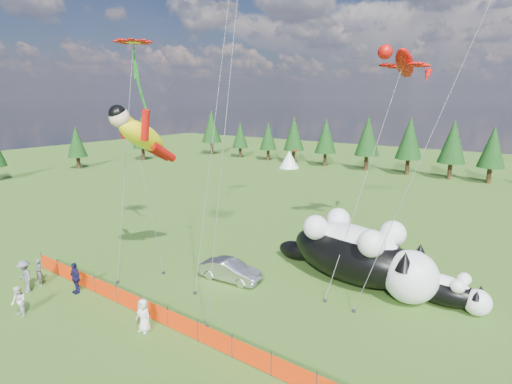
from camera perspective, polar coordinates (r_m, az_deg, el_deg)
ground at (r=23.31m, az=-8.49°, el=-14.64°), size 160.00×160.00×0.00m
safety_fence at (r=21.31m, az=-14.37°, el=-16.23°), size 22.06×0.06×1.10m
tree_line at (r=61.77m, az=21.85°, el=5.87°), size 90.00×4.00×8.00m
festival_tents at (r=55.55m, az=31.36°, el=1.45°), size 50.00×3.20×2.80m
cat_large at (r=24.81m, az=14.32°, el=-8.40°), size 10.83×5.29×3.94m
cat_small at (r=24.19m, az=25.42°, el=-12.44°), size 5.14×2.19×1.86m
car at (r=24.78m, az=-3.68°, el=-11.12°), size 3.97×1.76×1.27m
spectator_a at (r=27.19m, az=-28.59°, el=-10.05°), size 0.70×0.56×1.69m
spectator_b at (r=24.09m, az=-30.80°, el=-13.33°), size 0.83×0.54×1.64m
spectator_c at (r=25.32m, az=-24.41°, el=-11.10°), size 1.12×0.65×1.83m
spectator_d at (r=26.71m, az=-30.15°, el=-10.38°), size 1.28×0.74×1.91m
spectator_e at (r=20.45m, az=-15.78°, el=-16.61°), size 0.86×0.60×1.65m
superhero_kite at (r=24.45m, az=-15.97°, el=7.73°), size 4.93×5.23×10.85m
gecko_kite at (r=30.40m, az=20.47°, el=16.80°), size 4.11×14.24×16.92m
flower_kite at (r=28.39m, az=-17.14°, el=19.48°), size 4.15×5.92×15.09m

